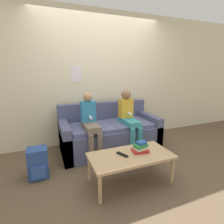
{
  "coord_description": "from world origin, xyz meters",
  "views": [
    {
      "loc": [
        -1.11,
        -2.39,
        1.47
      ],
      "look_at": [
        0.0,
        0.4,
        0.75
      ],
      "focal_mm": 28.0,
      "sensor_mm": 36.0,
      "label": 1
    }
  ],
  "objects_px": {
    "person_left": "(90,122)",
    "backpack": "(38,163)",
    "couch": "(109,133)",
    "person_right": "(129,117)",
    "coffee_table": "(131,157)",
    "tv_remote": "(122,154)"
  },
  "relations": [
    {
      "from": "person_left",
      "to": "backpack",
      "type": "distance_m",
      "value": 0.98
    },
    {
      "from": "couch",
      "to": "person_right",
      "type": "distance_m",
      "value": 0.5
    },
    {
      "from": "person_right",
      "to": "backpack",
      "type": "relative_size",
      "value": 2.64
    },
    {
      "from": "coffee_table",
      "to": "backpack",
      "type": "relative_size",
      "value": 2.54
    },
    {
      "from": "couch",
      "to": "person_left",
      "type": "height_order",
      "value": "person_left"
    },
    {
      "from": "coffee_table",
      "to": "person_left",
      "type": "distance_m",
      "value": 0.96
    },
    {
      "from": "tv_remote",
      "to": "backpack",
      "type": "bearing_deg",
      "value": 126.16
    },
    {
      "from": "couch",
      "to": "backpack",
      "type": "distance_m",
      "value": 1.36
    },
    {
      "from": "person_right",
      "to": "tv_remote",
      "type": "bearing_deg",
      "value": -121.83
    },
    {
      "from": "person_left",
      "to": "tv_remote",
      "type": "xyz_separation_m",
      "value": [
        0.19,
        -0.85,
        -0.21
      ]
    },
    {
      "from": "tv_remote",
      "to": "backpack",
      "type": "distance_m",
      "value": 1.19
    },
    {
      "from": "couch",
      "to": "tv_remote",
      "type": "distance_m",
      "value": 1.08
    },
    {
      "from": "person_left",
      "to": "person_right",
      "type": "xyz_separation_m",
      "value": [
        0.72,
        0.01,
        0.02
      ]
    },
    {
      "from": "couch",
      "to": "backpack",
      "type": "xyz_separation_m",
      "value": [
        -1.26,
        -0.5,
        -0.09
      ]
    },
    {
      "from": "couch",
      "to": "person_left",
      "type": "xyz_separation_m",
      "value": [
        -0.41,
        -0.2,
        0.32
      ]
    },
    {
      "from": "tv_remote",
      "to": "backpack",
      "type": "xyz_separation_m",
      "value": [
        -1.03,
        0.55,
        -0.2
      ]
    },
    {
      "from": "couch",
      "to": "coffee_table",
      "type": "height_order",
      "value": "couch"
    },
    {
      "from": "coffee_table",
      "to": "person_left",
      "type": "height_order",
      "value": "person_left"
    },
    {
      "from": "coffee_table",
      "to": "person_right",
      "type": "xyz_separation_m",
      "value": [
        0.42,
        0.88,
        0.29
      ]
    },
    {
      "from": "person_left",
      "to": "person_right",
      "type": "height_order",
      "value": "person_right"
    },
    {
      "from": "backpack",
      "to": "couch",
      "type": "bearing_deg",
      "value": 21.81
    },
    {
      "from": "couch",
      "to": "person_right",
      "type": "height_order",
      "value": "person_right"
    }
  ]
}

